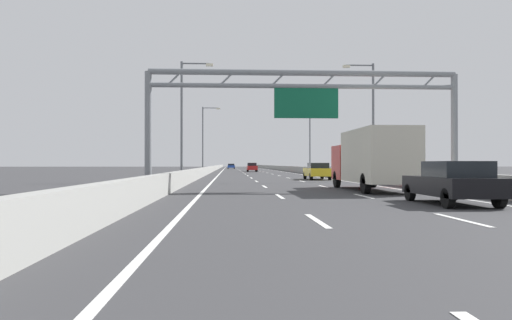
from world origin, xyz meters
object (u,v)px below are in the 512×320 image
at_px(streetlamp_right_far, 308,136).
at_px(blue_car, 231,166).
at_px(sign_gantry, 304,98).
at_px(yellow_car, 317,171).
at_px(black_car, 452,182).
at_px(box_truck, 372,158).
at_px(red_car, 252,167).
at_px(streetlamp_left_mid, 185,113).
at_px(streetlamp_left_far, 204,136).
at_px(streetlamp_right_mid, 370,114).

height_order(streetlamp_right_far, blue_car, streetlamp_right_far).
xyz_separation_m(sign_gantry, yellow_car, (3.71, 17.00, -4.10)).
bearing_deg(black_car, yellow_car, 89.90).
bearing_deg(sign_gantry, box_truck, -14.05).
xyz_separation_m(black_car, red_car, (-3.72, 68.48, 0.01)).
relative_size(sign_gantry, black_car, 3.82).
distance_m(streetlamp_left_mid, blue_car, 92.44).
bearing_deg(black_car, red_car, 93.11).
bearing_deg(box_truck, red_car, 93.31).
relative_size(sign_gantry, streetlamp_left_mid, 1.75).
bearing_deg(red_car, streetlamp_right_far, -61.46).
bearing_deg(yellow_car, blue_car, 94.59).
relative_size(streetlamp_left_mid, streetlamp_right_far, 1.00).
height_order(streetlamp_left_mid, blue_car, streetlamp_left_mid).
bearing_deg(yellow_car, sign_gantry, -102.31).
distance_m(black_car, blue_car, 115.48).
xyz_separation_m(streetlamp_right_far, box_truck, (-4.04, -46.06, -3.72)).
bearing_deg(box_truck, streetlamp_left_far, 103.30).
distance_m(streetlamp_left_mid, streetlamp_right_mid, 14.93).
distance_m(yellow_car, black_car, 26.47).
bearing_deg(streetlamp_left_mid, sign_gantry, -61.12).
xyz_separation_m(streetlamp_right_far, yellow_car, (-3.74, -28.21, -4.65)).
xyz_separation_m(sign_gantry, streetlamp_left_far, (-7.48, 45.21, 0.54)).
distance_m(streetlamp_left_far, red_car, 16.34).
bearing_deg(red_car, black_car, -86.89).
xyz_separation_m(sign_gantry, red_car, (-0.06, 59.01, -4.09)).
bearing_deg(sign_gantry, black_car, -68.82).
relative_size(sign_gantry, blue_car, 3.55).
distance_m(black_car, red_car, 68.58).
relative_size(streetlamp_left_mid, black_car, 2.18).
xyz_separation_m(streetlamp_left_far, red_car, (7.43, 13.80, -4.63)).
distance_m(streetlamp_left_mid, yellow_car, 12.60).
distance_m(streetlamp_left_far, streetlamp_right_far, 14.93).
height_order(sign_gantry, blue_car, sign_gantry).
height_order(streetlamp_left_mid, box_truck, streetlamp_left_mid).
distance_m(sign_gantry, streetlamp_left_mid, 15.50).
bearing_deg(sign_gantry, streetlamp_right_mid, 61.23).
bearing_deg(box_truck, blue_car, 93.66).
relative_size(streetlamp_left_far, streetlamp_right_far, 1.00).
distance_m(sign_gantry, blue_car, 105.94).
relative_size(sign_gantry, streetlamp_left_far, 1.75).
height_order(streetlamp_right_far, black_car, streetlamp_right_far).
height_order(streetlamp_right_mid, streetlamp_right_far, same).
relative_size(streetlamp_left_far, blue_car, 2.03).
distance_m(streetlamp_right_mid, blue_car, 92.99).
relative_size(streetlamp_right_far, black_car, 2.18).
distance_m(blue_car, box_truck, 106.88).
distance_m(streetlamp_right_far, black_car, 55.00).
height_order(streetlamp_right_mid, yellow_car, streetlamp_right_mid).
relative_size(streetlamp_right_mid, streetlamp_left_far, 1.00).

